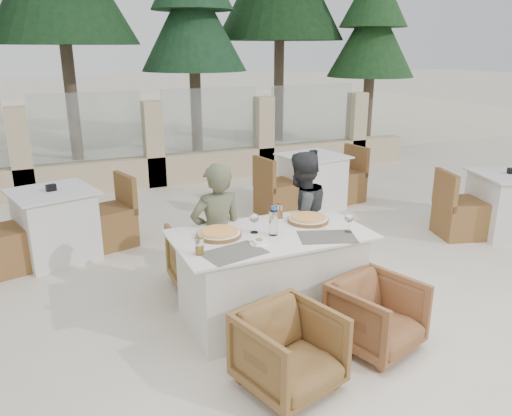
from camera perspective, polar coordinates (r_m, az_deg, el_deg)
name	(u,v)px	position (r m, az deg, el deg)	size (l,w,h in m)	color
ground	(288,320)	(4.38, 3.68, -12.65)	(80.00, 80.00, 0.00)	silver
sand_patch	(91,118)	(17.55, -18.37, 9.73)	(30.00, 16.00, 0.01)	#F2EAC6
perimeter_wall_far	(153,138)	(8.44, -11.66, 7.81)	(10.00, 0.34, 1.60)	beige
pine_centre	(193,33)	(11.03, -7.18, 19.19)	(2.20, 2.20, 5.00)	#1E4627
pine_far_right	(371,46)	(12.23, 13.06, 17.57)	(1.98, 1.98, 4.50)	#214A22
dining_table	(271,276)	(4.24, 1.67, -7.78)	(1.60, 0.90, 0.77)	silver
placemat_near_left	(234,253)	(3.71, -2.53, -5.14)	(0.45, 0.30, 0.00)	#605B52
placemat_near_right	(327,237)	(4.05, 8.13, -3.28)	(0.45, 0.30, 0.00)	#58544B
pizza_left	(219,233)	(4.03, -4.24, -2.92)	(0.36, 0.36, 0.05)	orange
pizza_right	(308,219)	(4.37, 5.96, -1.27)	(0.36, 0.36, 0.05)	#C9611B
water_bottle	(273,221)	(4.01, 1.99, -1.47)	(0.07, 0.07, 0.24)	#BAE0F5
wine_glass_centre	(254,222)	(4.07, -0.20, -1.63)	(0.08, 0.08, 0.18)	white
wine_glass_corner	(349,222)	(4.15, 10.55, -1.57)	(0.08, 0.08, 0.18)	silver
beer_glass_left	(199,246)	(3.68, -6.48, -4.36)	(0.06, 0.06, 0.13)	#C58C1B
beer_glass_right	(279,211)	(4.44, 2.68, -0.35)	(0.06, 0.06, 0.13)	orange
olive_dish	(259,241)	(3.86, 0.37, -3.83)	(0.11, 0.11, 0.04)	white
armchair_far_left	(207,258)	(4.81, -5.61, -5.66)	(0.66, 0.68, 0.62)	olive
armchair_far_right	(292,247)	(5.14, 4.15, -4.48)	(0.57, 0.59, 0.54)	brown
armchair_near_left	(289,351)	(3.49, 3.81, -16.00)	(0.60, 0.62, 0.56)	brown
armchair_near_right	(377,315)	(4.00, 13.63, -11.82)	(0.59, 0.60, 0.55)	brown
diner_left	(217,236)	(4.37, -4.48, -3.23)	(0.48, 0.31, 1.30)	#585B42
diner_right	(300,219)	(4.81, 5.10, -1.22)	(0.64, 0.50, 1.31)	#36383B
bg_table_a	(56,225)	(5.83, -21.90, -1.81)	(1.64, 0.82, 0.77)	silver
bg_table_b	(312,181)	(7.23, 6.46, 3.04)	(1.64, 0.82, 0.77)	white
bg_table_c	(507,204)	(6.87, 26.74, 0.41)	(1.64, 0.82, 0.77)	silver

